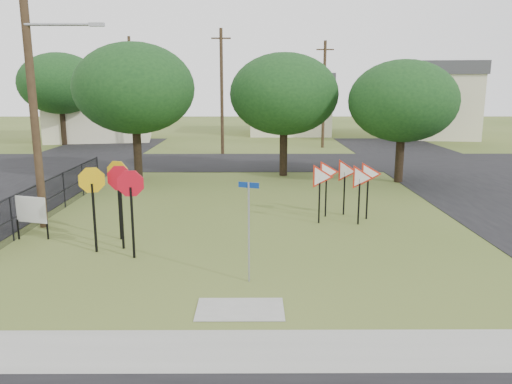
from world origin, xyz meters
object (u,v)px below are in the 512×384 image
at_px(street_name_sign, 249,225).
at_px(info_board, 31,211).
at_px(yield_sign_cluster, 344,177).
at_px(stop_sign_cluster, 115,188).

distance_m(street_name_sign, info_board, 8.12).
distance_m(yield_sign_cluster, info_board, 11.04).
distance_m(stop_sign_cluster, info_board, 3.42).
xyz_separation_m(street_name_sign, yield_sign_cluster, (3.52, 6.15, 0.13)).
bearing_deg(street_name_sign, stop_sign_cluster, 147.12).
bearing_deg(info_board, street_name_sign, -27.00).
height_order(street_name_sign, yield_sign_cluster, street_name_sign).
distance_m(street_name_sign, stop_sign_cluster, 4.91).
bearing_deg(yield_sign_cluster, street_name_sign, -119.80).
bearing_deg(stop_sign_cluster, yield_sign_cluster, 24.62).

